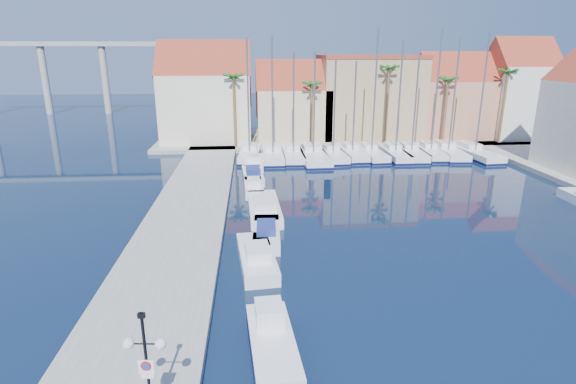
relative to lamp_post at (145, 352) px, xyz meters
name	(u,v)px	position (x,y,z in m)	size (l,w,h in m)	color
ground	(344,345)	(7.38, 4.14, -3.20)	(260.00, 260.00, 0.00)	black
quay_west	(181,230)	(-1.62, 17.64, -2.95)	(6.00, 77.00, 0.50)	gray
shore_north	(346,138)	(17.38, 52.14, -2.95)	(54.00, 16.00, 0.50)	gray
lamp_post	(145,352)	(0.00, 0.00, 0.00)	(1.40, 0.47, 4.12)	black
fishing_boat	(272,343)	(4.18, 3.70, -2.57)	(2.23, 5.57, 1.90)	#170F5C
motorboat_west_0	(257,257)	(3.66, 12.33, -2.70)	(2.59, 6.40, 1.40)	white
motorboat_west_1	(266,233)	(4.37, 16.06, -2.70)	(2.02, 5.67, 1.40)	white
motorboat_west_2	(264,208)	(4.37, 21.31, -2.70)	(2.66, 7.55, 1.40)	white
motorboat_west_3	(254,187)	(3.58, 27.21, -2.70)	(1.81, 5.14, 1.40)	white
motorboat_west_4	(253,175)	(3.52, 31.49, -2.70)	(2.28, 6.06, 1.40)	white
motorboat_west_5	(255,162)	(3.81, 37.08, -2.70)	(2.35, 6.45, 1.40)	white
sailboat_0	(250,153)	(3.23, 41.07, -2.57)	(2.99, 8.73, 13.86)	white
sailboat_1	(273,154)	(5.97, 40.30, -2.57)	(2.42, 9.00, 14.11)	white
sailboat_2	(293,154)	(8.44, 40.53, -2.61)	(2.52, 9.06, 12.29)	white
sailboat_3	(313,154)	(10.77, 40.19, -2.64)	(3.18, 11.49, 12.43)	white
sailboat_4	(332,154)	(13.16, 40.23, -2.61)	(2.82, 8.81, 11.67)	white
sailboat_5	(351,152)	(15.65, 40.78, -2.61)	(2.66, 8.61, 11.40)	white
sailboat_6	(370,152)	(17.92, 40.39, -2.54)	(2.77, 8.64, 15.00)	white
sailboat_7	(394,153)	(20.81, 40.11, -2.58)	(2.42, 8.83, 13.58)	white
sailboat_8	(410,152)	(22.87, 40.23, -2.61)	(2.99, 9.11, 12.08)	white
sailboat_9	(430,151)	(25.44, 40.52, -2.53)	(2.65, 8.37, 14.97)	white
sailboat_10	(447,151)	(27.71, 40.72, -2.59)	(3.31, 9.89, 14.12)	white
sailboat_11	(472,152)	(30.59, 39.82, -2.59)	(3.47, 10.24, 14.44)	white
building_0	(206,97)	(-2.62, 51.14, 3.32)	(12.30, 9.00, 13.50)	beige
building_1	(293,105)	(9.38, 51.14, 2.09)	(10.30, 8.00, 11.00)	#CAB58E
building_2	(368,97)	(20.38, 52.14, 3.05)	(14.20, 10.20, 11.50)	tan
building_3	(452,99)	(32.38, 51.14, 2.66)	(10.30, 8.00, 12.00)	tan
building_4	(517,92)	(41.38, 50.14, 3.76)	(8.30, 8.00, 14.00)	silver
palm_0	(234,79)	(1.38, 46.14, 5.87)	(2.60, 2.60, 10.15)	brown
palm_1	(312,87)	(11.38, 46.14, 4.93)	(2.60, 2.60, 9.15)	brown
palm_2	(389,71)	(21.38, 46.14, 6.81)	(2.60, 2.60, 11.15)	brown
palm_3	(448,82)	(29.38, 46.14, 5.40)	(2.60, 2.60, 9.65)	brown
palm_4	(508,74)	(37.38, 46.14, 6.34)	(2.60, 2.60, 10.65)	brown
viaduct	(78,63)	(-31.69, 86.14, 7.04)	(48.00, 2.20, 14.45)	#9E9E99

